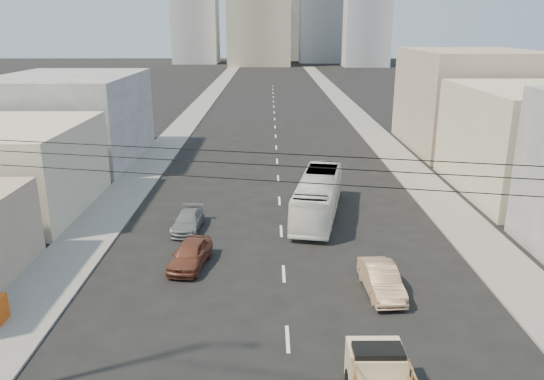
{
  "coord_description": "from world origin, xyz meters",
  "views": [
    {
      "loc": [
        -0.74,
        -10.93,
        12.25
      ],
      "look_at": [
        -0.59,
        17.39,
        3.5
      ],
      "focal_mm": 35.0,
      "sensor_mm": 36.0,
      "label": 1
    }
  ],
  "objects_px": {
    "city_bus": "(318,196)",
    "sedan_tan": "(381,280)",
    "sedan_brown": "(190,254)",
    "sedan_grey": "(188,221)"
  },
  "relations": [
    {
      "from": "sedan_brown",
      "to": "sedan_tan",
      "type": "height_order",
      "value": "sedan_brown"
    },
    {
      "from": "sedan_brown",
      "to": "sedan_grey",
      "type": "xyz_separation_m",
      "value": [
        -0.91,
        5.29,
        -0.11
      ]
    },
    {
      "from": "city_bus",
      "to": "sedan_grey",
      "type": "relative_size",
      "value": 2.56
    },
    {
      "from": "sedan_brown",
      "to": "sedan_grey",
      "type": "distance_m",
      "value": 5.37
    },
    {
      "from": "sedan_brown",
      "to": "sedan_grey",
      "type": "height_order",
      "value": "sedan_brown"
    },
    {
      "from": "sedan_brown",
      "to": "sedan_tan",
      "type": "relative_size",
      "value": 0.97
    },
    {
      "from": "city_bus",
      "to": "sedan_tan",
      "type": "height_order",
      "value": "city_bus"
    },
    {
      "from": "sedan_brown",
      "to": "sedan_grey",
      "type": "bearing_deg",
      "value": 109.11
    },
    {
      "from": "city_bus",
      "to": "sedan_brown",
      "type": "distance_m",
      "value": 10.81
    },
    {
      "from": "city_bus",
      "to": "sedan_grey",
      "type": "xyz_separation_m",
      "value": [
        -8.37,
        -2.51,
        -0.85
      ]
    }
  ]
}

